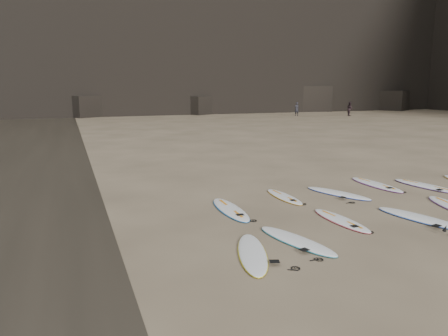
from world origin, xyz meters
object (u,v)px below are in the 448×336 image
(surfboard_0, at_px, (252,253))
(surfboard_7, at_px, (338,193))
(person_b, at_px, (350,109))
(surfboard_6, at_px, (284,196))
(person_a, at_px, (297,109))
(surfboard_8, at_px, (376,184))
(surfboard_5, at_px, (230,209))
(surfboard_3, at_px, (421,218))
(surfboard_9, at_px, (426,186))
(surfboard_1, at_px, (296,240))
(surfboard_2, at_px, (341,220))

(surfboard_0, distance_m, surfboard_7, 6.47)
(person_b, bearing_deg, surfboard_6, 157.26)
(person_a, bearing_deg, surfboard_6, 57.94)
(surfboard_8, bearing_deg, surfboard_5, -170.47)
(surfboard_0, relative_size, surfboard_5, 0.94)
(surfboard_3, height_order, surfboard_5, surfboard_3)
(surfboard_9, xyz_separation_m, person_b, (20.15, 32.87, 0.81))
(surfboard_1, distance_m, surfboard_6, 4.27)
(surfboard_2, bearing_deg, surfboard_0, -159.81)
(surfboard_3, height_order, surfboard_6, surfboard_3)
(surfboard_5, relative_size, person_b, 1.57)
(surfboard_0, bearing_deg, surfboard_6, 72.53)
(person_a, bearing_deg, surfboard_5, 55.82)
(surfboard_3, distance_m, person_b, 42.93)
(surfboard_0, distance_m, surfboard_3, 5.61)
(surfboard_5, bearing_deg, surfboard_2, -38.11)
(surfboard_1, bearing_deg, surfboard_7, 29.81)
(surfboard_0, height_order, surfboard_8, surfboard_8)
(surfboard_6, height_order, person_a, person_a)
(surfboard_6, xyz_separation_m, person_a, (19.89, 34.88, 0.78))
(surfboard_9, height_order, person_b, person_b)
(person_b, bearing_deg, surfboard_0, 157.63)
(surfboard_7, height_order, surfboard_9, surfboard_9)
(surfboard_9, bearing_deg, surfboard_7, 167.61)
(surfboard_1, height_order, surfboard_2, surfboard_1)
(surfboard_0, height_order, surfboard_9, surfboard_9)
(surfboard_0, distance_m, surfboard_2, 3.61)
(surfboard_3, bearing_deg, surfboard_5, 135.39)
(surfboard_8, bearing_deg, surfboard_6, -175.71)
(surfboard_3, distance_m, surfboard_8, 4.28)
(surfboard_0, xyz_separation_m, surfboard_6, (3.04, 4.30, -0.01))
(surfboard_6, distance_m, person_a, 40.16)
(surfboard_3, bearing_deg, surfboard_1, 169.93)
(surfboard_0, xyz_separation_m, surfboard_3, (5.56, 0.76, 0.00))
(surfboard_0, distance_m, surfboard_6, 5.27)
(surfboard_1, bearing_deg, surfboard_8, 21.51)
(surfboard_0, relative_size, surfboard_2, 1.07)
(surfboard_5, height_order, person_a, person_a)
(surfboard_2, distance_m, surfboard_5, 3.28)
(person_b, bearing_deg, surfboard_1, 158.65)
(surfboard_5, relative_size, surfboard_7, 1.05)
(surfboard_2, distance_m, person_a, 42.56)
(surfboard_2, relative_size, surfboard_6, 1.06)
(surfboard_5, bearing_deg, person_a, 59.02)
(surfboard_2, height_order, surfboard_9, surfboard_9)
(surfboard_0, bearing_deg, surfboard_5, 95.23)
(surfboard_1, height_order, person_b, person_b)
(surfboard_3, relative_size, person_b, 1.61)
(surfboard_8, relative_size, person_a, 1.66)
(surfboard_7, relative_size, person_b, 1.49)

